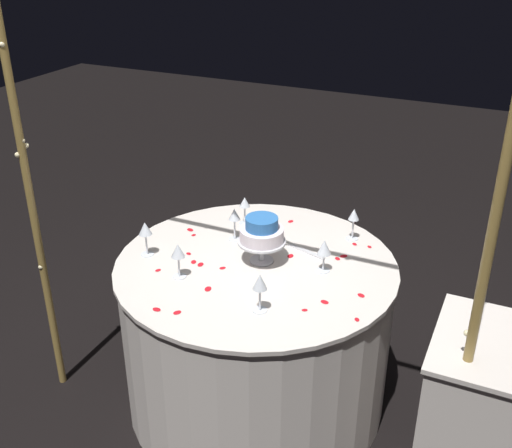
{
  "coord_description": "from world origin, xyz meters",
  "views": [
    {
      "loc": [
        -1.02,
        2.21,
        2.2
      ],
      "look_at": [
        0.0,
        0.0,
        0.98
      ],
      "focal_mm": 43.3,
      "sensor_mm": 36.0,
      "label": 1
    }
  ],
  "objects_px": {
    "main_table": "(256,333)",
    "wine_glass_0": "(260,284)",
    "decorative_arch": "(219,160)",
    "wine_glass_5": "(354,217)",
    "wine_glass_4": "(234,217)",
    "wine_glass_2": "(178,252)",
    "wine_glass_3": "(245,204)",
    "wine_glass_6": "(324,248)",
    "wine_glass_1": "(145,230)",
    "side_table": "(490,428)",
    "tiered_cake": "(262,233)",
    "cake_knife": "(296,247)"
  },
  "relations": [
    {
      "from": "main_table",
      "to": "wine_glass_0",
      "type": "height_order",
      "value": "wine_glass_0"
    },
    {
      "from": "decorative_arch",
      "to": "wine_glass_5",
      "type": "distance_m",
      "value": 0.95
    },
    {
      "from": "wine_glass_0",
      "to": "wine_glass_4",
      "type": "distance_m",
      "value": 0.62
    },
    {
      "from": "wine_glass_2",
      "to": "wine_glass_4",
      "type": "height_order",
      "value": "wine_glass_4"
    },
    {
      "from": "decorative_arch",
      "to": "wine_glass_3",
      "type": "height_order",
      "value": "decorative_arch"
    },
    {
      "from": "main_table",
      "to": "wine_glass_6",
      "type": "distance_m",
      "value": 0.59
    },
    {
      "from": "wine_glass_1",
      "to": "wine_glass_0",
      "type": "bearing_deg",
      "value": 163.79
    },
    {
      "from": "decorative_arch",
      "to": "main_table",
      "type": "relative_size",
      "value": 1.66
    },
    {
      "from": "side_table",
      "to": "wine_glass_4",
      "type": "bearing_deg",
      "value": -15.27
    },
    {
      "from": "wine_glass_0",
      "to": "wine_glass_6",
      "type": "xyz_separation_m",
      "value": [
        -0.13,
        -0.4,
        -0.01
      ]
    },
    {
      "from": "tiered_cake",
      "to": "wine_glass_1",
      "type": "height_order",
      "value": "tiered_cake"
    },
    {
      "from": "side_table",
      "to": "tiered_cake",
      "type": "height_order",
      "value": "tiered_cake"
    },
    {
      "from": "side_table",
      "to": "wine_glass_3",
      "type": "bearing_deg",
      "value": -21.83
    },
    {
      "from": "tiered_cake",
      "to": "side_table",
      "type": "bearing_deg",
      "value": 168.89
    },
    {
      "from": "main_table",
      "to": "wine_glass_1",
      "type": "distance_m",
      "value": 0.73
    },
    {
      "from": "side_table",
      "to": "wine_glass_6",
      "type": "relative_size",
      "value": 5.13
    },
    {
      "from": "tiered_cake",
      "to": "wine_glass_0",
      "type": "relative_size",
      "value": 1.31
    },
    {
      "from": "wine_glass_5",
      "to": "wine_glass_0",
      "type": "bearing_deg",
      "value": 78.31
    },
    {
      "from": "cake_knife",
      "to": "wine_glass_4",
      "type": "bearing_deg",
      "value": 8.82
    },
    {
      "from": "decorative_arch",
      "to": "tiered_cake",
      "type": "relative_size",
      "value": 9.64
    },
    {
      "from": "wine_glass_3",
      "to": "cake_knife",
      "type": "height_order",
      "value": "wine_glass_3"
    },
    {
      "from": "main_table",
      "to": "wine_glass_1",
      "type": "relative_size",
      "value": 7.68
    },
    {
      "from": "wine_glass_1",
      "to": "wine_glass_6",
      "type": "relative_size",
      "value": 1.07
    },
    {
      "from": "wine_glass_0",
      "to": "cake_knife",
      "type": "xyz_separation_m",
      "value": [
        0.06,
        -0.55,
        -0.12
      ]
    },
    {
      "from": "tiered_cake",
      "to": "cake_knife",
      "type": "distance_m",
      "value": 0.25
    },
    {
      "from": "wine_glass_2",
      "to": "side_table",
      "type": "bearing_deg",
      "value": -177.3
    },
    {
      "from": "decorative_arch",
      "to": "wine_glass_1",
      "type": "height_order",
      "value": "decorative_arch"
    },
    {
      "from": "side_table",
      "to": "wine_glass_6",
      "type": "xyz_separation_m",
      "value": [
        0.8,
        -0.25,
        0.5
      ]
    },
    {
      "from": "decorative_arch",
      "to": "wine_glass_3",
      "type": "bearing_deg",
      "value": -71.66
    },
    {
      "from": "wine_glass_4",
      "to": "wine_glass_5",
      "type": "xyz_separation_m",
      "value": [
        -0.52,
        -0.25,
        -0.0
      ]
    },
    {
      "from": "wine_glass_4",
      "to": "wine_glass_5",
      "type": "relative_size",
      "value": 1.02
    },
    {
      "from": "wine_glass_2",
      "to": "main_table",
      "type": "bearing_deg",
      "value": -135.4
    },
    {
      "from": "side_table",
      "to": "wine_glass_4",
      "type": "distance_m",
      "value": 1.43
    },
    {
      "from": "main_table",
      "to": "decorative_arch",
      "type": "bearing_deg",
      "value": 89.99
    },
    {
      "from": "main_table",
      "to": "wine_glass_4",
      "type": "bearing_deg",
      "value": -40.98
    },
    {
      "from": "side_table",
      "to": "wine_glass_5",
      "type": "distance_m",
      "value": 1.1
    },
    {
      "from": "wine_glass_3",
      "to": "wine_glass_5",
      "type": "height_order",
      "value": "wine_glass_5"
    },
    {
      "from": "wine_glass_0",
      "to": "wine_glass_1",
      "type": "relative_size",
      "value": 1.01
    },
    {
      "from": "decorative_arch",
      "to": "wine_glass_0",
      "type": "bearing_deg",
      "value": 177.09
    },
    {
      "from": "wine_glass_1",
      "to": "wine_glass_3",
      "type": "xyz_separation_m",
      "value": [
        -0.27,
        -0.49,
        -0.02
      ]
    },
    {
      "from": "decorative_arch",
      "to": "wine_glass_6",
      "type": "bearing_deg",
      "value": -127.49
    },
    {
      "from": "wine_glass_0",
      "to": "wine_glass_3",
      "type": "distance_m",
      "value": 0.79
    },
    {
      "from": "main_table",
      "to": "wine_glass_4",
      "type": "relative_size",
      "value": 7.8
    },
    {
      "from": "wine_glass_4",
      "to": "cake_knife",
      "type": "relative_size",
      "value": 0.57
    },
    {
      "from": "wine_glass_1",
      "to": "wine_glass_4",
      "type": "bearing_deg",
      "value": -134.42
    },
    {
      "from": "tiered_cake",
      "to": "wine_glass_3",
      "type": "relative_size",
      "value": 1.51
    },
    {
      "from": "wine_glass_0",
      "to": "wine_glass_6",
      "type": "relative_size",
      "value": 1.08
    },
    {
      "from": "tiered_cake",
      "to": "wine_glass_6",
      "type": "bearing_deg",
      "value": -172.54
    },
    {
      "from": "side_table",
      "to": "wine_glass_5",
      "type": "xyz_separation_m",
      "value": [
        0.77,
        -0.6,
        0.5
      ]
    },
    {
      "from": "decorative_arch",
      "to": "wine_glass_1",
      "type": "distance_m",
      "value": 0.72
    }
  ]
}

